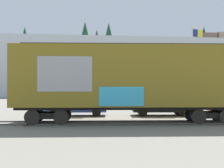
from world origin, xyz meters
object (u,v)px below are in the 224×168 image
freight_car (129,78)px  parked_car_blue (75,105)px  flagpole (194,58)px  parked_car_black (160,104)px

freight_car → parked_car_blue: size_ratio=2.99×
flagpole → parked_car_black: size_ratio=1.78×
parked_car_blue → parked_car_black: size_ratio=1.04×
freight_car → flagpole: size_ratio=1.75×
flagpole → parked_car_blue: size_ratio=1.71×
freight_car → parked_car_black: freight_car is taller
freight_car → flagpole: 12.55m
flagpole → parked_car_blue: bearing=-158.7°
freight_car → parked_car_black: bearing=53.3°
flagpole → parked_car_blue: flagpole is taller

